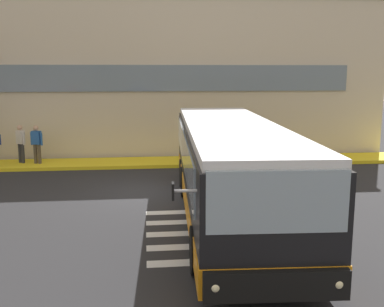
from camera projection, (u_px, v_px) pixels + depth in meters
The scene contains 7 objects.
ground_plane at pixel (151, 192), 15.67m from camera, with size 80.00×90.00×0.02m, color #232326.
bay_paint_stripes at pixel (231, 232), 11.76m from camera, with size 4.40×3.96×0.01m.
terminal_building at pixel (135, 75), 26.29m from camera, with size 24.83×13.80×7.77m.
boarding_curb at pixel (150, 162), 20.35m from camera, with size 27.03×2.00×0.15m, color yellow.
bus_main_foreground at pixel (230, 171), 12.73m from camera, with size 3.51×11.16×2.70m.
passenger_by_doorway at pixel (21, 142), 19.73m from camera, with size 0.46×0.43×1.68m.
passenger_at_curb_edge at pixel (37, 142), 19.57m from camera, with size 0.55×0.35×1.68m.
Camera 1 is at (-0.18, -15.24, 4.11)m, focal length 42.33 mm.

